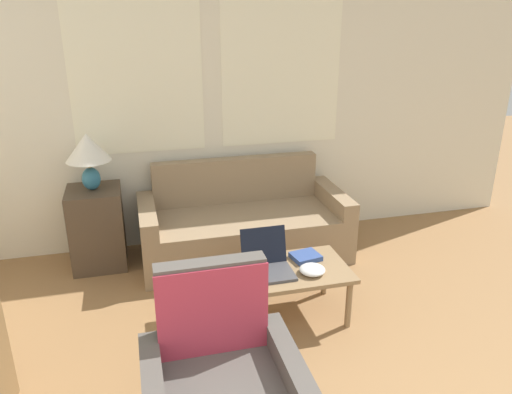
% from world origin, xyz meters
% --- Properties ---
extents(wall_back, '(6.07, 0.06, 2.60)m').
position_xyz_m(wall_back, '(-0.00, 3.86, 1.31)').
color(wall_back, silver).
rests_on(wall_back, ground_plane).
extents(couch, '(1.79, 0.80, 0.81)m').
position_xyz_m(couch, '(0.10, 3.44, 0.25)').
color(couch, '#937A5B').
rests_on(couch, ground_plane).
extents(side_table, '(0.44, 0.44, 0.69)m').
position_xyz_m(side_table, '(-1.15, 3.53, 0.34)').
color(side_table, '#4C3D2D').
rests_on(side_table, ground_plane).
extents(table_lamp, '(0.36, 0.36, 0.47)m').
position_xyz_m(table_lamp, '(-1.15, 3.53, 1.02)').
color(table_lamp, teal).
rests_on(table_lamp, side_table).
extents(coffee_table, '(1.10, 0.54, 0.39)m').
position_xyz_m(coffee_table, '(0.05, 2.38, 0.35)').
color(coffee_table, '#8E704C').
rests_on(coffee_table, ground_plane).
extents(laptop, '(0.32, 0.33, 0.27)m').
position_xyz_m(laptop, '(0.03, 2.39, 0.45)').
color(laptop, '#47474C').
rests_on(laptop, coffee_table).
extents(cup_navy, '(0.07, 0.07, 0.10)m').
position_xyz_m(cup_navy, '(-0.25, 2.26, 0.44)').
color(cup_navy, white).
rests_on(cup_navy, coffee_table).
extents(cup_yellow, '(0.09, 0.09, 0.10)m').
position_xyz_m(cup_yellow, '(-0.40, 2.45, 0.44)').
color(cup_yellow, teal).
rests_on(cup_yellow, coffee_table).
extents(snack_bowl, '(0.18, 0.18, 0.06)m').
position_xyz_m(snack_bowl, '(0.31, 2.27, 0.42)').
color(snack_bowl, white).
rests_on(snack_bowl, coffee_table).
extents(book_red, '(0.22, 0.20, 0.04)m').
position_xyz_m(book_red, '(0.34, 2.49, 0.41)').
color(book_red, '#334C8E').
rests_on(book_red, coffee_table).
extents(tv_remote, '(0.12, 0.15, 0.02)m').
position_xyz_m(tv_remote, '(-0.28, 2.53, 0.40)').
color(tv_remote, black).
rests_on(tv_remote, coffee_table).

